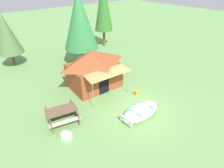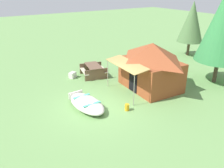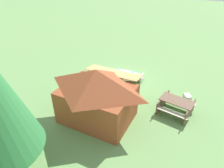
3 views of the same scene
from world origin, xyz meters
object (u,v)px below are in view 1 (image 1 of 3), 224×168
at_px(cooler_box, 66,136).
at_px(pine_tree_back_left, 80,21).
at_px(fuel_can, 137,93).
at_px(picnic_table, 62,114).
at_px(pine_tree_back_right, 6,34).
at_px(beached_rowboat, 141,111).
at_px(pine_tree_far_center, 103,4).
at_px(canvas_cabin_tent, 94,68).

xyz_separation_m(cooler_box, pine_tree_back_left, (5.52, 7.25, 3.54)).
bearing_deg(cooler_box, fuel_can, 4.79).
height_order(picnic_table, pine_tree_back_left, pine_tree_back_left).
bearing_deg(pine_tree_back_right, beached_rowboat, -73.06).
relative_size(beached_rowboat, picnic_table, 1.38).
bearing_deg(fuel_can, pine_tree_back_left, 89.28).
xyz_separation_m(pine_tree_back_left, pine_tree_back_right, (-4.95, 3.35, -0.89)).
relative_size(beached_rowboat, pine_tree_far_center, 0.38).
xyz_separation_m(fuel_can, pine_tree_back_left, (0.09, 6.79, 3.56)).
bearing_deg(pine_tree_back_left, canvas_cabin_tent, -111.10).
bearing_deg(pine_tree_back_right, canvas_cabin_tent, -65.19).
bearing_deg(pine_tree_far_center, fuel_can, -115.83).
bearing_deg(pine_tree_back_left, fuel_can, -90.72).
distance_m(pine_tree_back_left, pine_tree_far_center, 5.18).
bearing_deg(pine_tree_back_left, cooler_box, -127.27).
distance_m(picnic_table, pine_tree_far_center, 13.31).
bearing_deg(cooler_box, pine_tree_far_center, 44.61).
distance_m(cooler_box, pine_tree_back_right, 10.94).
xyz_separation_m(beached_rowboat, pine_tree_back_right, (-3.56, 11.68, 2.59)).
distance_m(beached_rowboat, cooler_box, 4.26).
xyz_separation_m(picnic_table, cooler_box, (-0.48, -1.33, -0.28)).
height_order(canvas_cabin_tent, picnic_table, canvas_cabin_tent).
bearing_deg(cooler_box, picnic_table, 70.22).
relative_size(picnic_table, pine_tree_back_right, 0.43).
bearing_deg(fuel_can, canvas_cabin_tent, 117.77).
xyz_separation_m(canvas_cabin_tent, cooler_box, (-3.97, -3.23, -1.21)).
xyz_separation_m(picnic_table, pine_tree_back_left, (5.04, 5.92, 3.26)).
distance_m(fuel_can, pine_tree_back_right, 11.57).
xyz_separation_m(fuel_can, pine_tree_far_center, (4.54, 9.38, 4.15)).
bearing_deg(fuel_can, pine_tree_back_right, 115.63).
bearing_deg(pine_tree_far_center, canvas_cabin_tent, -132.29).
relative_size(canvas_cabin_tent, picnic_table, 1.94).
height_order(pine_tree_back_left, pine_tree_back_right, pine_tree_back_left).
height_order(cooler_box, fuel_can, cooler_box).
distance_m(cooler_box, pine_tree_back_left, 9.77).
xyz_separation_m(cooler_box, pine_tree_far_center, (9.97, 9.83, 4.13)).
height_order(fuel_can, pine_tree_far_center, pine_tree_far_center).
relative_size(cooler_box, pine_tree_back_right, 0.10).
distance_m(beached_rowboat, fuel_can, 2.02).
xyz_separation_m(canvas_cabin_tent, pine_tree_back_right, (-3.41, 7.37, 1.44)).
xyz_separation_m(beached_rowboat, fuel_can, (1.31, 1.53, -0.08)).
xyz_separation_m(cooler_box, fuel_can, (5.43, 0.45, -0.02)).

